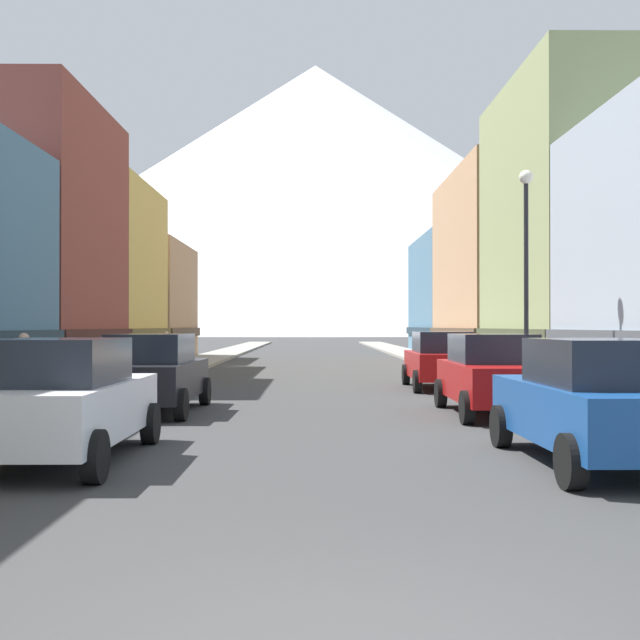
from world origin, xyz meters
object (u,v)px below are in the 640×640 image
car_left_1 (153,373)px  pedestrian_1 (166,352)px  car_right_0 (597,402)px  streetlamp_right (526,248)px  car_right_2 (441,360)px  car_left_0 (62,399)px  car_right_1 (494,374)px  pedestrian_2 (24,376)px  potted_plant_0 (90,367)px  potted_plant_2 (48,381)px

car_left_1 → pedestrian_1: (-2.45, 14.56, -0.02)m
car_right_0 → pedestrian_1: size_ratio=2.78×
pedestrian_1 → streetlamp_right: bearing=-46.0°
car_left_1 → car_right_2: bearing=41.2°
car_right_0 → car_right_2: bearing=90.0°
car_left_0 → car_left_1: (-0.00, 6.40, 0.00)m
car_left_1 → car_right_1: bearing=-3.7°
car_left_0 → car_right_1: 9.63m
car_right_2 → pedestrian_1: size_ratio=2.78×
car_right_0 → streetlamp_right: (1.55, 9.33, 3.09)m
car_right_1 → pedestrian_2: (-10.05, -0.77, 0.02)m
car_left_1 → pedestrian_2: bearing=-152.8°
car_right_0 → car_right_1: (-0.00, 6.30, 0.00)m
car_left_0 → streetlamp_right: (9.15, 8.95, 3.09)m
streetlamp_right → potted_plant_0: bearing=163.5°
car_right_0 → car_right_2: size_ratio=1.00×
car_right_1 → potted_plant_2: 11.20m
car_right_2 → pedestrian_2: pedestrian_2 is taller
streetlamp_right → pedestrian_2: bearing=-161.8°
potted_plant_2 → car_right_1: bearing=-15.3°
car_left_0 → streetlamp_right: 13.17m
potted_plant_0 → car_right_2: bearing=2.4°
pedestrian_1 → streetlamp_right: 16.99m
car_right_2 → car_left_0: bearing=-120.2°
potted_plant_0 → potted_plant_2: 3.74m
car_left_0 → car_right_0: (7.60, -0.38, 0.00)m
car_right_0 → streetlamp_right: 9.95m
pedestrian_2 → streetlamp_right: 12.59m
pedestrian_1 → pedestrian_2: 15.82m
car_right_1 → car_right_2: bearing=90.0°
car_left_0 → potted_plant_2: size_ratio=5.46×
car_left_1 → car_right_1: same height
car_left_1 → car_right_0: (7.60, -6.79, 0.00)m
car_left_1 → car_right_2: (7.60, 6.64, 0.00)m
car_right_1 → car_right_2: same height
potted_plant_2 → pedestrian_2: 3.82m
car_left_1 → pedestrian_1: bearing=99.5°
car_right_2 → potted_plant_0: (-10.80, -0.44, -0.19)m
car_right_0 → potted_plant_2: bearing=139.4°
car_right_2 → car_right_0: bearing=-90.0°
car_left_1 → pedestrian_1: 14.76m
car_left_1 → car_right_2: same height
car_right_2 → streetlamp_right: (1.55, -4.10, 3.09)m
car_left_0 → potted_plant_0: size_ratio=4.26×
potted_plant_2 → pedestrian_2: bearing=-78.6°
car_left_0 → car_right_1: bearing=37.9°
car_left_1 → pedestrian_1: size_ratio=2.78×
car_left_0 → pedestrian_1: 21.11m
car_right_2 → pedestrian_1: car_right_2 is taller
potted_plant_2 → pedestrian_1: (0.75, 12.10, 0.33)m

